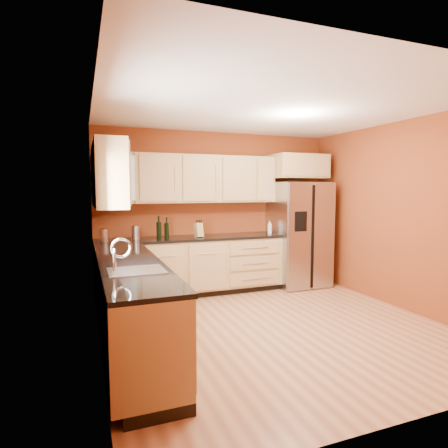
{
  "coord_description": "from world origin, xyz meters",
  "views": [
    {
      "loc": [
        -2.14,
        -3.9,
        1.66
      ],
      "look_at": [
        -0.31,
        0.9,
        1.18
      ],
      "focal_mm": 30.0,
      "sensor_mm": 36.0,
      "label": 1
    }
  ],
  "objects_px": {
    "wine_bottle_a": "(159,227)",
    "canister_left": "(136,233)",
    "knife_block": "(199,230)",
    "soap_dispenser": "(270,227)",
    "refrigerator": "(299,234)"
  },
  "relations": [
    {
      "from": "knife_block",
      "to": "soap_dispenser",
      "type": "relative_size",
      "value": 1.05
    },
    {
      "from": "soap_dispenser",
      "to": "refrigerator",
      "type": "bearing_deg",
      "value": -2.63
    },
    {
      "from": "knife_block",
      "to": "soap_dispenser",
      "type": "xyz_separation_m",
      "value": [
        1.25,
        0.02,
        -0.01
      ]
    },
    {
      "from": "refrigerator",
      "to": "knife_block",
      "type": "height_order",
      "value": "refrigerator"
    },
    {
      "from": "canister_left",
      "to": "wine_bottle_a",
      "type": "xyz_separation_m",
      "value": [
        0.35,
        0.02,
        0.07
      ]
    },
    {
      "from": "wine_bottle_a",
      "to": "canister_left",
      "type": "bearing_deg",
      "value": -176.64
    },
    {
      "from": "refrigerator",
      "to": "soap_dispenser",
      "type": "height_order",
      "value": "refrigerator"
    },
    {
      "from": "knife_block",
      "to": "canister_left",
      "type": "bearing_deg",
      "value": 161.7
    },
    {
      "from": "knife_block",
      "to": "soap_dispenser",
      "type": "bearing_deg",
      "value": -12.29
    },
    {
      "from": "refrigerator",
      "to": "wine_bottle_a",
      "type": "xyz_separation_m",
      "value": [
        -2.4,
        0.11,
        0.2
      ]
    },
    {
      "from": "canister_left",
      "to": "wine_bottle_a",
      "type": "bearing_deg",
      "value": 3.36
    },
    {
      "from": "refrigerator",
      "to": "canister_left",
      "type": "xyz_separation_m",
      "value": [
        -2.75,
        0.08,
        0.13
      ]
    },
    {
      "from": "wine_bottle_a",
      "to": "knife_block",
      "type": "xyz_separation_m",
      "value": [
        0.6,
        -0.1,
        -0.06
      ]
    },
    {
      "from": "refrigerator",
      "to": "knife_block",
      "type": "relative_size",
      "value": 8.13
    },
    {
      "from": "canister_left",
      "to": "knife_block",
      "type": "relative_size",
      "value": 0.92
    }
  ]
}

